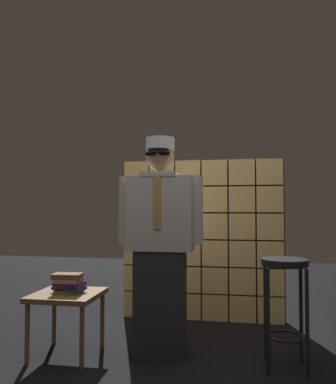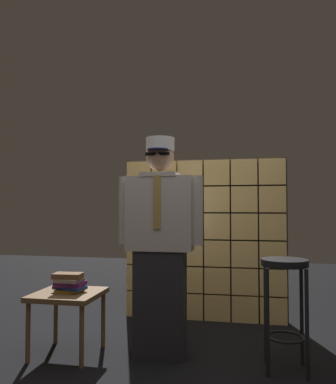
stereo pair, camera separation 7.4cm
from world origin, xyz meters
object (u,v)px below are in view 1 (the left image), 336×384
object	(u,v)px
standing_person	(160,241)
bar_stool	(285,287)
side_table	(67,301)
book_stack	(69,283)

from	to	relation	value
standing_person	bar_stool	world-z (taller)	standing_person
bar_stool	side_table	xyz separation A→B (m)	(-1.70, -0.03, -0.17)
book_stack	side_table	bearing A→B (deg)	158.61
standing_person	bar_stool	size ratio (longest dim) A/B	2.17
bar_stool	book_stack	world-z (taller)	bar_stool
standing_person	side_table	size ratio (longest dim) A/B	3.37
side_table	book_stack	xyz separation A→B (m)	(0.02, -0.01, 0.14)
bar_stool	book_stack	bearing A→B (deg)	-178.84
bar_stool	side_table	size ratio (longest dim) A/B	1.55
bar_stool	side_table	bearing A→B (deg)	-179.05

